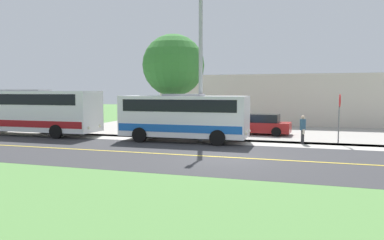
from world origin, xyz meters
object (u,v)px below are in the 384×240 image
(parked_car_near, at_px, (259,125))
(pedestrian_with_bags, at_px, (303,129))
(street_light_pole, at_px, (200,62))
(stop_sign, at_px, (339,110))
(tree_curbside, at_px, (173,66))
(commercial_building, at_px, (276,99))
(shuttle_bus_front, at_px, (184,115))
(transit_bus_rear, at_px, (27,110))

(parked_car_near, bearing_deg, pedestrian_with_bags, 36.43)
(street_light_pole, bearing_deg, stop_sign, 98.65)
(parked_car_near, relative_size, tree_curbside, 0.65)
(commercial_building, bearing_deg, pedestrian_with_bags, 9.24)
(commercial_building, bearing_deg, shuttle_bus_front, -14.37)
(shuttle_bus_front, xyz_separation_m, tree_curbside, (-2.88, -1.70, 3.22))
(transit_bus_rear, relative_size, stop_sign, 3.74)
(pedestrian_with_bags, relative_size, stop_sign, 0.57)
(transit_bus_rear, distance_m, street_light_pole, 12.82)
(shuttle_bus_front, relative_size, stop_sign, 2.70)
(pedestrian_with_bags, height_order, parked_car_near, pedestrian_with_bags)
(transit_bus_rear, bearing_deg, stop_sign, 94.45)
(street_light_pole, height_order, commercial_building, street_light_pole)
(pedestrian_with_bags, xyz_separation_m, stop_sign, (-0.59, 1.98, 1.08))
(transit_bus_rear, distance_m, tree_curbside, 10.69)
(shuttle_bus_front, bearing_deg, street_light_pole, 111.63)
(street_light_pole, bearing_deg, commercial_building, 168.35)
(transit_bus_rear, relative_size, pedestrian_with_bags, 6.51)
(shuttle_bus_front, relative_size, tree_curbside, 1.12)
(shuttle_bus_front, relative_size, transit_bus_rear, 0.72)
(parked_car_near, bearing_deg, tree_curbside, -69.65)
(street_light_pole, relative_size, commercial_building, 0.41)
(transit_bus_rear, distance_m, commercial_building, 23.17)
(transit_bus_rear, height_order, commercial_building, commercial_building)
(shuttle_bus_front, bearing_deg, commercial_building, 165.63)
(pedestrian_with_bags, height_order, stop_sign, stop_sign)
(transit_bus_rear, distance_m, parked_car_near, 16.31)
(transit_bus_rear, xyz_separation_m, street_light_pole, (-0.38, 12.45, 3.02))
(pedestrian_with_bags, distance_m, stop_sign, 2.33)
(pedestrian_with_bags, bearing_deg, shuttle_bus_front, -81.86)
(stop_sign, xyz_separation_m, street_light_pole, (1.21, -7.98, 2.80))
(pedestrian_with_bags, bearing_deg, parked_car_near, -143.57)
(stop_sign, bearing_deg, transit_bus_rear, -85.55)
(stop_sign, bearing_deg, tree_curbside, -96.99)
(shuttle_bus_front, bearing_deg, transit_bus_rear, -89.94)
(stop_sign, bearing_deg, parked_car_near, -124.60)
(transit_bus_rear, bearing_deg, pedestrian_with_bags, 93.11)
(parked_car_near, bearing_deg, stop_sign, 55.40)
(stop_sign, relative_size, commercial_building, 0.13)
(pedestrian_with_bags, bearing_deg, street_light_pole, -84.04)
(transit_bus_rear, height_order, tree_curbside, tree_curbside)
(transit_bus_rear, bearing_deg, street_light_pole, 91.73)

